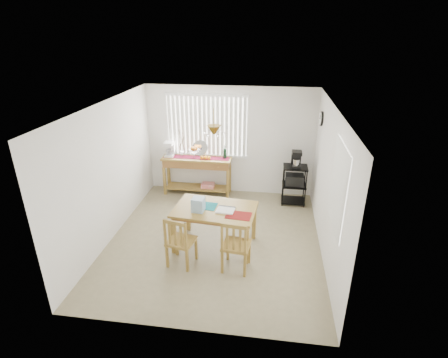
# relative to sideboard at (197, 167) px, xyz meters

# --- Properties ---
(ground) EXTENTS (4.00, 4.50, 0.01)m
(ground) POSITION_rel_sideboard_xyz_m (0.76, -2.00, -0.71)
(ground) COLOR gray
(room_shell) EXTENTS (4.20, 4.70, 2.70)m
(room_shell) POSITION_rel_sideboard_xyz_m (0.76, -1.98, 0.99)
(room_shell) COLOR white
(room_shell) RESTS_ON ground
(sideboard) EXTENTS (1.66, 0.47, 0.93)m
(sideboard) POSITION_rel_sideboard_xyz_m (0.00, 0.00, 0.00)
(sideboard) COLOR olive
(sideboard) RESTS_ON ground
(sideboard_items) EXTENTS (1.58, 0.40, 0.72)m
(sideboard_items) POSITION_rel_sideboard_xyz_m (-0.27, 0.02, 0.38)
(sideboard_items) COLOR maroon
(sideboard_items) RESTS_ON sideboard
(wire_cart) EXTENTS (0.54, 0.43, 0.92)m
(wire_cart) POSITION_rel_sideboard_xyz_m (2.31, -0.21, -0.15)
(wire_cart) COLOR black
(wire_cart) RESTS_ON ground
(cart_items) EXTENTS (0.22, 0.26, 0.38)m
(cart_items) POSITION_rel_sideboard_xyz_m (2.31, -0.20, 0.39)
(cart_items) COLOR black
(cart_items) RESTS_ON wire_cart
(dining_table) EXTENTS (1.55, 1.08, 0.78)m
(dining_table) POSITION_rel_sideboard_xyz_m (0.79, -2.19, -0.01)
(dining_table) COLOR olive
(dining_table) RESTS_ON ground
(table_items) EXTENTS (1.12, 0.63, 0.25)m
(table_items) POSITION_rel_sideboard_xyz_m (0.64, -2.30, 0.18)
(table_items) COLOR #15717B
(table_items) RESTS_ON dining_table
(chair_left) EXTENTS (0.51, 0.51, 0.95)m
(chair_left) POSITION_rel_sideboard_xyz_m (0.30, -2.85, -0.24)
(chair_left) COLOR olive
(chair_left) RESTS_ON ground
(chair_right) EXTENTS (0.50, 0.50, 0.97)m
(chair_right) POSITION_rel_sideboard_xyz_m (1.25, -2.86, -0.23)
(chair_right) COLOR olive
(chair_right) RESTS_ON ground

